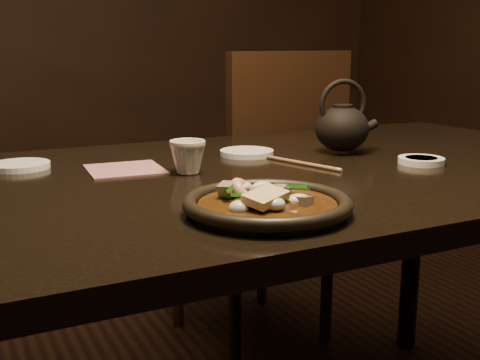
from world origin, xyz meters
name	(u,v)px	position (x,y,z in m)	size (l,w,h in m)	color
table	(282,204)	(0.00, 0.00, 0.67)	(1.60, 0.90, 0.75)	black
chair	(264,191)	(0.30, 0.61, 0.53)	(0.52, 0.52, 0.98)	black
plate	(267,205)	(-0.20, -0.28, 0.76)	(0.26, 0.26, 0.03)	black
stirfry	(265,201)	(-0.20, -0.28, 0.77)	(0.15, 0.14, 0.05)	#331B09
soy_dish	(421,161)	(0.29, -0.10, 0.76)	(0.10, 0.10, 0.01)	white
saucer_left	(20,166)	(-0.49, 0.24, 0.76)	(0.12, 0.12, 0.01)	white
saucer_right	(247,153)	(0.00, 0.16, 0.76)	(0.12, 0.12, 0.01)	white
tea_cup	(188,156)	(-0.20, 0.04, 0.79)	(0.07, 0.07, 0.07)	beige
chopsticks	(291,161)	(0.04, 0.04, 0.75)	(0.09, 0.26, 0.01)	tan
napkin	(125,169)	(-0.30, 0.12, 0.75)	(0.15, 0.15, 0.00)	#945B62
teapot	(342,126)	(0.21, 0.09, 0.81)	(0.15, 0.13, 0.17)	black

